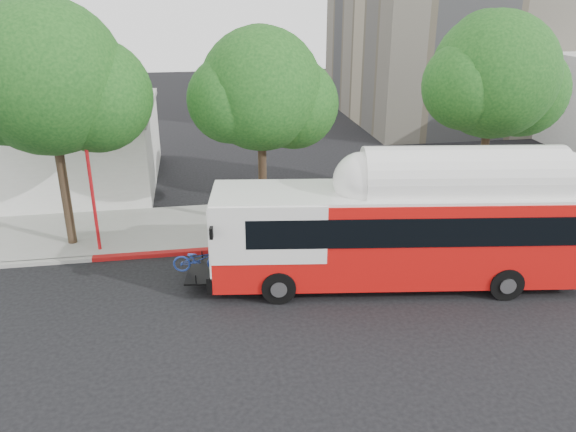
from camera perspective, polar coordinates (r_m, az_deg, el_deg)
name	(u,v)px	position (r m, az deg, el deg)	size (l,w,h in m)	color
ground	(313,293)	(19.79, 2.60, -7.78)	(120.00, 120.00, 0.00)	black
sidewalk	(284,221)	(25.52, -0.43, -0.51)	(60.00, 5.00, 0.15)	gray
curb_strip	(294,245)	(23.17, 0.60, -2.92)	(60.00, 0.30, 0.15)	gray
red_curb_segment	(221,250)	(22.87, -6.84, -3.41)	(10.00, 0.32, 0.16)	#9C1111
street_tree_left	(62,83)	(23.09, -21.99, 12.41)	(6.67, 5.80, 9.74)	#2D2116
street_tree_mid	(271,94)	(23.40, -1.76, 12.31)	(5.75, 5.00, 8.62)	#2D2116
street_tree_right	(502,80)	(26.45, 20.95, 12.80)	(6.21, 5.40, 9.18)	#2D2116
transit_bus	(398,234)	(19.98, 11.15, -1.85)	(13.86, 4.45, 4.04)	red
signal_pole	(93,196)	(23.03, -19.22, 1.92)	(0.13, 0.44, 4.70)	red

